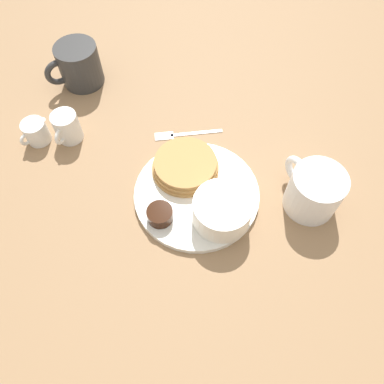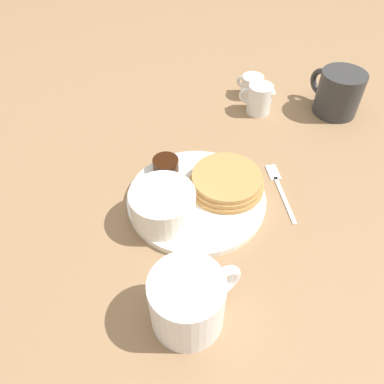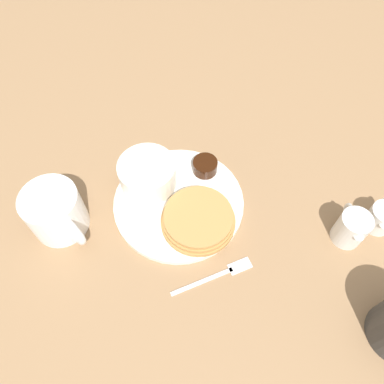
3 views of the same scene
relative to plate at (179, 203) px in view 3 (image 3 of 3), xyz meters
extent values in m
plane|color=#93704C|center=(0.00, 0.00, -0.01)|extent=(4.00, 4.00, 0.00)
cylinder|color=white|center=(0.00, 0.00, 0.00)|extent=(0.24, 0.24, 0.01)
cylinder|color=#B78447|center=(0.05, -0.02, 0.01)|extent=(0.13, 0.13, 0.01)
cylinder|color=#B78447|center=(0.05, -0.02, 0.02)|extent=(0.12, 0.12, 0.01)
cylinder|color=#B78447|center=(0.05, -0.02, 0.03)|extent=(0.12, 0.12, 0.01)
cylinder|color=white|center=(-0.07, 0.00, 0.03)|extent=(0.10, 0.10, 0.05)
cylinder|color=white|center=(-0.07, 0.00, 0.06)|extent=(0.08, 0.08, 0.01)
cylinder|color=black|center=(0.00, 0.08, 0.02)|extent=(0.05, 0.05, 0.02)
cylinder|color=white|center=(-0.09, 0.01, 0.02)|extent=(0.04, 0.04, 0.03)
sphere|color=white|center=(-0.09, 0.01, 0.04)|extent=(0.02, 0.02, 0.02)
cylinder|color=white|center=(-0.15, -0.15, 0.04)|extent=(0.10, 0.10, 0.09)
torus|color=white|center=(-0.10, -0.16, 0.04)|extent=(0.06, 0.02, 0.06)
cylinder|color=white|center=(0.28, 0.11, 0.03)|extent=(0.05, 0.05, 0.06)
torus|color=white|center=(0.26, 0.14, 0.03)|extent=(0.03, 0.03, 0.04)
cone|color=white|center=(0.29, 0.10, 0.05)|extent=(0.02, 0.02, 0.01)
cylinder|color=white|center=(0.31, 0.17, 0.02)|extent=(0.05, 0.05, 0.05)
torus|color=white|center=(0.30, 0.19, 0.02)|extent=(0.01, 0.03, 0.03)
cube|color=silver|center=(0.12, -0.10, 0.00)|extent=(0.06, 0.10, 0.00)
cube|color=silver|center=(0.15, -0.04, 0.00)|extent=(0.04, 0.04, 0.00)
camera|label=1|loc=(-0.27, 0.23, 0.61)|focal=35.00mm
camera|label=2|loc=(-0.28, -0.32, 0.47)|focal=35.00mm
camera|label=3|loc=(0.22, -0.27, 0.59)|focal=35.00mm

